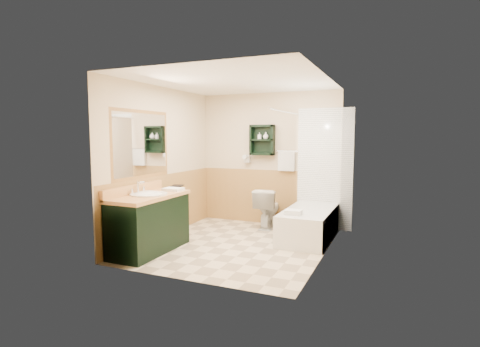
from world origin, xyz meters
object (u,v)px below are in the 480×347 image
bathtub (309,224)px  vanity_book (172,179)px  hair_dryer (247,159)px  soap_bottle_b (266,136)px  wall_shelf (262,140)px  toilet (268,208)px  vanity (149,223)px  soap_bottle_a (260,138)px

bathtub → vanity_book: bearing=-161.5°
hair_dryer → soap_bottle_b: 0.56m
wall_shelf → toilet: 1.24m
vanity → soap_bottle_a: 2.62m
vanity → soap_bottle_a: bearing=68.7°
wall_shelf → hair_dryer: bearing=175.2°
hair_dryer → bathtub: bearing=-26.9°
bathtub → soap_bottle_b: 1.80m
hair_dryer → bathtub: (1.33, -0.67, -0.97)m
hair_dryer → soap_bottle_b: size_ratio=1.88×
vanity → vanity_book: (-0.17, 0.83, 0.52)m
vanity → soap_bottle_b: size_ratio=9.99×
wall_shelf → hair_dryer: size_ratio=2.29×
wall_shelf → soap_bottle_a: (-0.05, -0.01, 0.04)m
vanity_book → soap_bottle_a: 1.81m
vanity → bathtub: (1.92, 1.53, -0.17)m
hair_dryer → toilet: 1.01m
toilet → vanity_book: (-1.24, -1.15, 0.58)m
hair_dryer → soap_bottle_b: bearing=-4.6°
vanity → hair_dryer: bearing=74.9°
hair_dryer → soap_bottle_a: soap_bottle_a is taller
wall_shelf → hair_dryer: 0.46m
vanity → bathtub: vanity is taller
hair_dryer → soap_bottle_b: soap_bottle_b is taller
soap_bottle_a → vanity: bearing=-111.3°
soap_bottle_a → soap_bottle_b: soap_bottle_b is taller
wall_shelf → vanity: 2.62m
bathtub → toilet: size_ratio=2.13×
vanity_book → vanity: bearing=-96.9°
soap_bottle_b → bathtub: bearing=-33.9°
soap_bottle_a → soap_bottle_b: 0.12m
hair_dryer → vanity: (-0.59, -2.20, -0.80)m
hair_dryer → vanity: 2.41m
bathtub → toilet: (-0.84, 0.45, 0.11)m
vanity_book → soap_bottle_a: soap_bottle_a is taller
vanity → vanity_book: bearing=101.3°
toilet → soap_bottle_b: 1.29m
hair_dryer → toilet: size_ratio=0.34×
wall_shelf → soap_bottle_b: 0.10m
wall_shelf → bathtub: (1.03, -0.65, -1.32)m
vanity → toilet: size_ratio=1.81×
vanity_book → toilet: bearing=24.5°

